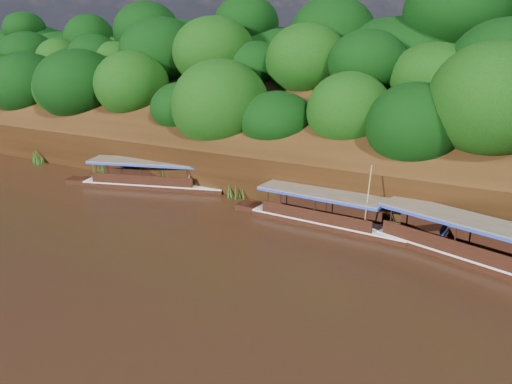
# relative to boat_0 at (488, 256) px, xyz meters

# --- Properties ---
(ground) EXTENTS (160.00, 160.00, 0.00)m
(ground) POSITION_rel_boat_0_xyz_m (-11.68, -6.34, -0.53)
(ground) COLOR black
(ground) RESTS_ON ground
(riverbank) EXTENTS (120.00, 30.06, 19.40)m
(riverbank) POSITION_rel_boat_0_xyz_m (-11.69, 16.38, 1.36)
(riverbank) COLOR black
(riverbank) RESTS_ON ground
(boat_0) EXTENTS (14.33, 5.95, 5.82)m
(boat_0) POSITION_rel_boat_0_xyz_m (0.00, 0.00, 0.00)
(boat_0) COLOR black
(boat_0) RESTS_ON ground
(boat_1) EXTENTS (12.65, 2.58, 5.02)m
(boat_1) POSITION_rel_boat_0_xyz_m (-8.98, 1.33, -0.04)
(boat_1) COLOR black
(boat_1) RESTS_ON ground
(boat_2) EXTENTS (13.86, 6.04, 5.64)m
(boat_2) POSITION_rel_boat_0_xyz_m (-24.55, 2.65, -0.03)
(boat_2) COLOR black
(boat_2) RESTS_ON ground
(reeds) EXTENTS (50.85, 2.23, 2.03)m
(reeds) POSITION_rel_boat_0_xyz_m (-14.38, 3.26, 0.37)
(reeds) COLOR #1B5F17
(reeds) RESTS_ON ground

